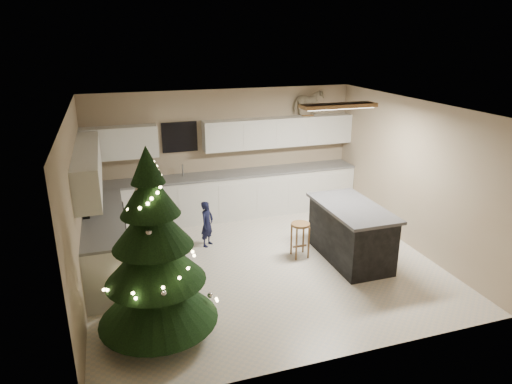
% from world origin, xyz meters
% --- Properties ---
extents(ground_plane, '(5.50, 5.50, 0.00)m').
position_xyz_m(ground_plane, '(0.00, 0.00, 0.00)').
color(ground_plane, beige).
extents(room_shell, '(5.52, 5.02, 2.61)m').
position_xyz_m(room_shell, '(0.02, 0.00, 1.75)').
color(room_shell, tan).
rests_on(room_shell, ground_plane).
extents(cabinetry, '(5.50, 3.20, 2.00)m').
position_xyz_m(cabinetry, '(-0.91, 1.65, 0.76)').
color(cabinetry, silver).
rests_on(cabinetry, ground_plane).
extents(island, '(0.90, 1.70, 0.95)m').
position_xyz_m(island, '(1.47, -0.27, 0.48)').
color(island, black).
rests_on(island, ground_plane).
extents(bar_stool, '(0.32, 0.32, 0.61)m').
position_xyz_m(bar_stool, '(0.70, 0.06, 0.46)').
color(bar_stool, brown).
rests_on(bar_stool, ground_plane).
extents(christmas_tree, '(1.54, 1.49, 2.46)m').
position_xyz_m(christmas_tree, '(-1.85, -1.37, 1.01)').
color(christmas_tree, '#3F2816').
rests_on(christmas_tree, ground_plane).
extents(toddler, '(0.36, 0.36, 0.84)m').
position_xyz_m(toddler, '(-0.72, 0.97, 0.42)').
color(toddler, black).
rests_on(toddler, ground_plane).
extents(rocking_horse, '(0.64, 0.35, 0.54)m').
position_xyz_m(rocking_horse, '(1.79, 2.33, 2.28)').
color(rocking_horse, brown).
rests_on(rocking_horse, cabinetry).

